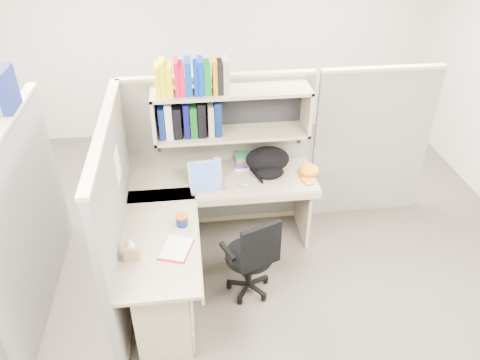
{
  "coord_description": "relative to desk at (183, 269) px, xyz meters",
  "views": [
    {
      "loc": [
        -0.29,
        -3.09,
        3.13
      ],
      "look_at": [
        0.12,
        0.25,
        0.91
      ],
      "focal_mm": 35.0,
      "sensor_mm": 36.0,
      "label": 1
    }
  ],
  "objects": [
    {
      "name": "ground",
      "position": [
        0.41,
        0.29,
        -0.44
      ],
      "size": [
        6.0,
        6.0,
        0.0
      ],
      "primitive_type": "plane",
      "color": "#39352C",
      "rests_on": "ground"
    },
    {
      "name": "room_shell",
      "position": [
        0.41,
        0.29,
        1.18
      ],
      "size": [
        6.0,
        6.0,
        6.0
      ],
      "color": "#BCB8AA",
      "rests_on": "ground"
    },
    {
      "name": "cubicle",
      "position": [
        0.04,
        0.74,
        0.47
      ],
      "size": [
        3.79,
        1.84,
        1.95
      ],
      "color": "slate",
      "rests_on": "ground"
    },
    {
      "name": "desk",
      "position": [
        0.0,
        0.0,
        0.0
      ],
      "size": [
        1.74,
        1.75,
        0.73
      ],
      "color": "gray",
      "rests_on": "ground"
    },
    {
      "name": "laptop",
      "position": [
        0.25,
        0.73,
        0.4
      ],
      "size": [
        0.34,
        0.34,
        0.22
      ],
      "primitive_type": null,
      "rotation": [
        0.0,
        0.0,
        0.09
      ],
      "color": "silver",
      "rests_on": "desk"
    },
    {
      "name": "backpack",
      "position": [
        0.84,
        0.89,
        0.41
      ],
      "size": [
        0.42,
        0.32,
        0.25
      ],
      "primitive_type": null,
      "rotation": [
        0.0,
        0.0,
        0.0
      ],
      "color": "black",
      "rests_on": "desk"
    },
    {
      "name": "orange_cap",
      "position": [
        1.22,
        0.83,
        0.34
      ],
      "size": [
        0.25,
        0.27,
        0.1
      ],
      "primitive_type": null,
      "rotation": [
        0.0,
        0.0,
        -0.31
      ],
      "color": "orange",
      "rests_on": "desk"
    },
    {
      "name": "snack_canister",
      "position": [
        0.01,
        0.21,
        0.34
      ],
      "size": [
        0.1,
        0.1,
        0.1
      ],
      "color": "navy",
      "rests_on": "desk"
    },
    {
      "name": "tissue_box",
      "position": [
        -0.36,
        -0.13,
        0.38
      ],
      "size": [
        0.11,
        0.11,
        0.17
      ],
      "primitive_type": null,
      "rotation": [
        0.0,
        0.0,
        0.03
      ],
      "color": "tan",
      "rests_on": "desk"
    },
    {
      "name": "mouse",
      "position": [
        0.59,
        0.71,
        0.31
      ],
      "size": [
        0.09,
        0.06,
        0.03
      ],
      "primitive_type": "ellipsoid",
      "rotation": [
        0.0,
        0.0,
        0.05
      ],
      "color": "#869CBF",
      "rests_on": "desk"
    },
    {
      "name": "paper_cup",
      "position": [
        0.37,
        1.05,
        0.35
      ],
      "size": [
        0.1,
        0.1,
        0.11
      ],
      "primitive_type": "cylinder",
      "rotation": [
        0.0,
        0.0,
        0.34
      ],
      "color": "white",
      "rests_on": "desk"
    },
    {
      "name": "book_stack",
      "position": [
        0.62,
        1.09,
        0.35
      ],
      "size": [
        0.19,
        0.25,
        0.12
      ],
      "primitive_type": null,
      "rotation": [
        0.0,
        0.0,
        0.04
      ],
      "color": "gray",
      "rests_on": "desk"
    },
    {
      "name": "loose_paper",
      "position": [
        -0.04,
        -0.07,
        0.29
      ],
      "size": [
        0.28,
        0.32,
        0.0
      ],
      "primitive_type": null,
      "rotation": [
        0.0,
        0.0,
        -0.33
      ],
      "color": "white",
      "rests_on": "desk"
    },
    {
      "name": "task_chair",
      "position": [
        0.57,
        0.09,
        -0.13
      ],
      "size": [
        0.5,
        0.46,
        0.86
      ],
      "color": "black",
      "rests_on": "ground"
    }
  ]
}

